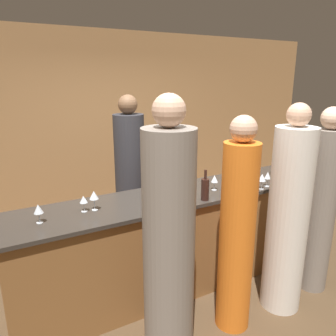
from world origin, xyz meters
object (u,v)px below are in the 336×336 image
(guest_0, at_px, (169,245))
(wine_bottle_1, at_px, (205,189))
(guest_2, at_px, (288,219))
(wine_bottle_0, at_px, (275,167))
(bartender, at_px, (130,182))
(guest_3, at_px, (237,233))
(guest_1, at_px, (321,207))

(guest_0, distance_m, wine_bottle_1, 0.82)
(guest_0, distance_m, guest_2, 1.22)
(wine_bottle_0, height_order, wine_bottle_1, wine_bottle_1)
(bartender, xyz_separation_m, guest_3, (0.28, -1.62, -0.02))
(guest_3, bearing_deg, wine_bottle_1, 90.04)
(bartender, height_order, wine_bottle_0, bartender)
(guest_3, xyz_separation_m, wine_bottle_0, (1.17, 0.73, 0.24))
(bartender, xyz_separation_m, wine_bottle_1, (0.28, -1.15, 0.22))
(guest_0, xyz_separation_m, guest_1, (1.74, 0.02, -0.05))
(guest_3, bearing_deg, wine_bottle_0, 31.99)
(wine_bottle_0, bearing_deg, wine_bottle_1, -167.47)
(guest_1, xyz_separation_m, wine_bottle_1, (-1.09, 0.45, 0.23))
(bartender, distance_m, guest_3, 1.65)
(bartender, bearing_deg, guest_1, 130.73)
(bartender, relative_size, guest_0, 0.95)
(guest_3, bearing_deg, bartender, 99.91)
(guest_1, bearing_deg, wine_bottle_0, 83.34)
(wine_bottle_1, bearing_deg, guest_2, -40.82)
(wine_bottle_1, bearing_deg, wine_bottle_0, 12.53)
(guest_2, xyz_separation_m, wine_bottle_0, (0.60, 0.76, 0.23))
(guest_2, bearing_deg, guest_3, 177.81)
(bartender, distance_m, guest_0, 1.66)
(guest_3, relative_size, wine_bottle_0, 6.95)
(guest_0, relative_size, wine_bottle_1, 6.94)
(guest_0, bearing_deg, wine_bottle_1, 35.97)
(bartender, distance_m, guest_2, 1.85)
(guest_0, xyz_separation_m, guest_3, (0.65, -0.00, -0.07))
(guest_1, height_order, guest_3, guest_1)
(bartender, relative_size, wine_bottle_1, 6.62)
(guest_2, distance_m, guest_3, 0.57)
(wine_bottle_1, bearing_deg, bartender, 103.83)
(guest_0, bearing_deg, guest_1, 0.74)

